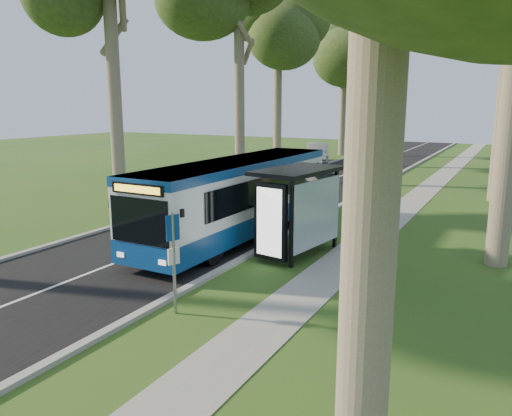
{
  "coord_description": "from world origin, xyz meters",
  "views": [
    {
      "loc": [
        7.92,
        -11.36,
        5.11
      ],
      "look_at": [
        -0.01,
        3.49,
        1.6
      ],
      "focal_mm": 35.0,
      "sensor_mm": 36.0,
      "label": 1
    }
  ],
  "objects": [
    {
      "name": "road",
      "position": [
        -3.5,
        10.0,
        0.01
      ],
      "size": [
        7.0,
        100.0,
        0.02
      ],
      "primitive_type": "cube",
      "color": "black",
      "rests_on": "ground"
    },
    {
      "name": "litter_bin",
      "position": [
        1.11,
        6.12,
        0.52
      ],
      "size": [
        0.59,
        0.59,
        1.04
      ],
      "rotation": [
        0.0,
        0.0,
        0.08
      ],
      "color": "black",
      "rests_on": "ground"
    },
    {
      "name": "tree_west_e",
      "position": [
        -8.5,
        38.0,
        11.35
      ],
      "size": [
        5.2,
        5.2,
        15.33
      ],
      "color": "#7A6B56",
      "rests_on": "ground"
    },
    {
      "name": "tree_west_d",
      "position": [
        -11.0,
        28.0,
        12.56
      ],
      "size": [
        5.2,
        5.2,
        16.98
      ],
      "color": "#7A6B56",
      "rests_on": "ground"
    },
    {
      "name": "kerb_west",
      "position": [
        -7.0,
        10.0,
        0.06
      ],
      "size": [
        0.25,
        100.0,
        0.12
      ],
      "primitive_type": "cube",
      "color": "#9E9B93",
      "rests_on": "ground"
    },
    {
      "name": "kerb_east",
      "position": [
        0.0,
        10.0,
        0.06
      ],
      "size": [
        0.25,
        100.0,
        0.12
      ],
      "primitive_type": "cube",
      "color": "#9E9B93",
      "rests_on": "ground"
    },
    {
      "name": "ground",
      "position": [
        0.0,
        0.0,
        0.0
      ],
      "size": [
        120.0,
        120.0,
        0.0
      ],
      "primitive_type": "plane",
      "color": "#295219",
      "rests_on": "ground"
    },
    {
      "name": "centre_line",
      "position": [
        -3.5,
        10.0,
        0.02
      ],
      "size": [
        0.12,
        100.0,
        0.0
      ],
      "primitive_type": "cube",
      "color": "white",
      "rests_on": "road"
    },
    {
      "name": "tree_west_c",
      "position": [
        -9.0,
        18.0,
        10.95
      ],
      "size": [
        5.2,
        5.2,
        14.78
      ],
      "color": "#7A6B56",
      "rests_on": "ground"
    },
    {
      "name": "car_silver",
      "position": [
        -8.29,
        30.65,
        0.84
      ],
      "size": [
        3.64,
        5.42,
        1.69
      ],
      "primitive_type": "imported",
      "rotation": [
        0.0,
        0.0,
        0.4
      ],
      "color": "#A5A8AD",
      "rests_on": "ground"
    },
    {
      "name": "bus",
      "position": [
        -1.62,
        5.1,
        1.56
      ],
      "size": [
        2.53,
        11.43,
        3.02
      ],
      "rotation": [
        0.0,
        0.0,
        -0.01
      ],
      "color": "white",
      "rests_on": "ground"
    },
    {
      "name": "bus_shelter",
      "position": [
        1.42,
        3.63,
        2.11
      ],
      "size": [
        2.38,
        3.71,
        2.98
      ],
      "rotation": [
        0.0,
        0.0,
        -0.15
      ],
      "color": "black",
      "rests_on": "ground"
    },
    {
      "name": "car_white",
      "position": [
        -8.21,
        19.5,
        0.8
      ],
      "size": [
        3.45,
        5.06,
        1.6
      ],
      "primitive_type": "imported",
      "rotation": [
        0.0,
        0.0,
        -0.37
      ],
      "color": "white",
      "rests_on": "ground"
    },
    {
      "name": "footpath",
      "position": [
        3.0,
        10.0,
        0.01
      ],
      "size": [
        1.5,
        100.0,
        0.02
      ],
      "primitive_type": "cube",
      "color": "gray",
      "rests_on": "ground"
    },
    {
      "name": "bus_stop_sign",
      "position": [
        0.67,
        -2.04,
        1.59
      ],
      "size": [
        0.17,
        0.35,
        2.56
      ],
      "rotation": [
        0.0,
        0.0,
        -0.4
      ],
      "color": "gray",
      "rests_on": "ground"
    }
  ]
}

